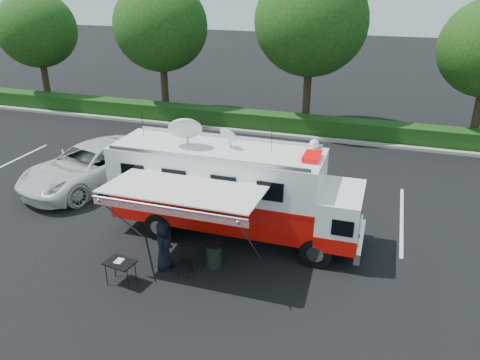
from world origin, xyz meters
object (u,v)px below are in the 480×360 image
(command_truck, at_px, (233,190))
(trash_bin, at_px, (214,255))
(folding_table, at_px, (120,263))
(white_suv, at_px, (94,184))

(command_truck, relative_size, trash_bin, 10.74)
(command_truck, xyz_separation_m, folding_table, (-2.26, -3.60, -1.05))
(trash_bin, bearing_deg, folding_table, -143.78)
(command_truck, height_order, trash_bin, command_truck)
(white_suv, xyz_separation_m, trash_bin, (7.16, -4.16, 0.39))
(folding_table, relative_size, trash_bin, 1.19)
(command_truck, distance_m, white_suv, 7.68)
(command_truck, distance_m, folding_table, 4.38)
(command_truck, bearing_deg, trash_bin, -89.53)
(white_suv, bearing_deg, trash_bin, -13.62)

